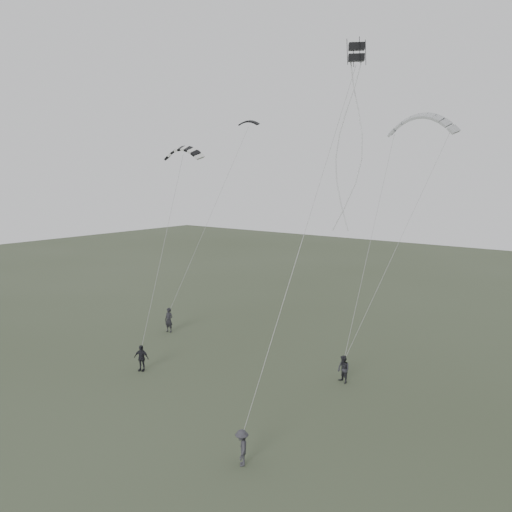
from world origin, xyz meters
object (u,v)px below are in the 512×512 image
Objects in this scene: flyer_left at (169,320)px; flyer_far at (242,448)px; flyer_center at (141,358)px; kite_box at (356,52)px; flyer_right at (343,369)px; kite_dark_small at (249,121)px; kite_striped at (183,148)px; kite_pale_large at (422,116)px.

flyer_left reaches higher than flyer_far.
flyer_left is 1.16× the size of flyer_center.
kite_box is (17.85, -5.50, 15.92)m from flyer_left.
flyer_right is 20.39m from kite_dark_small.
kite_striped is (-1.26, 5.18, 12.84)m from flyer_center.
flyer_left reaches higher than flyer_center.
flyer_left is 18.95m from flyer_far.
flyer_right is at bearing 88.59° from kite_box.
kite_dark_small is 13.22m from kite_pale_large.
flyer_far is (0.60, -10.05, -0.04)m from flyer_right.
kite_dark_small reaches higher than kite_striped.
kite_striped is 3.90× the size of kite_box.
kite_box reaches higher than flyer_center.
flyer_right is 1.00× the size of kite_dark_small.
kite_striped is at bearing -153.23° from kite_pale_large.
kite_box is at bearing -37.23° from flyer_right.
kite_pale_large reaches higher than flyer_left.
flyer_right is 16.62m from kite_pale_large.
kite_dark_small is 0.57× the size of kite_striped.
flyer_left is 1.17× the size of flyer_right.
flyer_right is 12.21m from flyer_center.
kite_dark_small is (3.17, 5.89, 15.08)m from flyer_left.
kite_striped reaches higher than flyer_far.
flyer_left is 23.03m from kite_pale_large.
kite_box is at bearing -88.18° from kite_pale_large.
flyer_right is 0.37× the size of kite_pale_large.
flyer_right reaches higher than flyer_far.
flyer_far is 20.28m from kite_striped.
flyer_right is 10.06m from flyer_far.
kite_box is (2.71, -4.98, 16.06)m from flyer_right.
kite_box is at bearing -28.76° from kite_striped.
flyer_center is 1.06× the size of flyer_far.
kite_pale_large is 15.61m from kite_striped.
flyer_far is at bearing -97.04° from kite_pale_large.
kite_striped reaches higher than flyer_center.
flyer_right is 1.05× the size of flyer_far.
flyer_center is 19.59m from kite_dark_small.
kite_box reaches higher than flyer_far.
kite_dark_small reaches higher than flyer_left.
kite_dark_small is at bearing 52.05° from flyer_left.
flyer_center is 13.91m from kite_striped.
kite_dark_small is (-11.96, 6.41, 15.22)m from flyer_right.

